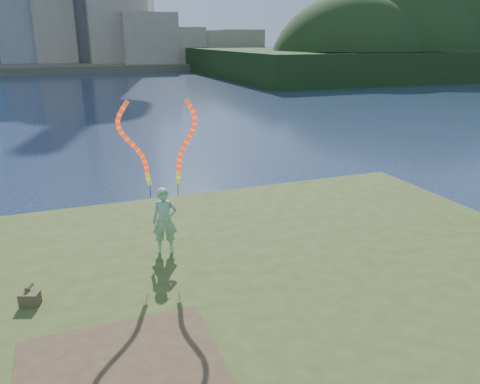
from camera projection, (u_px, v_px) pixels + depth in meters
name	position (u px, v px, depth m)	size (l,w,h in m)	color
ground	(201.00, 294.00, 11.12)	(320.00, 320.00, 0.00)	#192640
grassy_knoll	(235.00, 337.00, 8.98)	(20.00, 18.00, 0.80)	#374619
dirt_patch	(122.00, 375.00, 7.29)	(3.20, 3.00, 0.02)	#47331E
far_shore	(69.00, 64.00, 95.17)	(320.00, 40.00, 1.20)	#4E4839
wooded_hill	(424.00, 70.00, 84.42)	(78.00, 50.00, 63.00)	black
woman_with_ribbons	(164.00, 197.00, 11.09)	(2.00, 0.61, 4.02)	#116D2A
canvas_bag	(30.00, 298.00, 9.18)	(0.43, 0.48, 0.35)	#463E24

